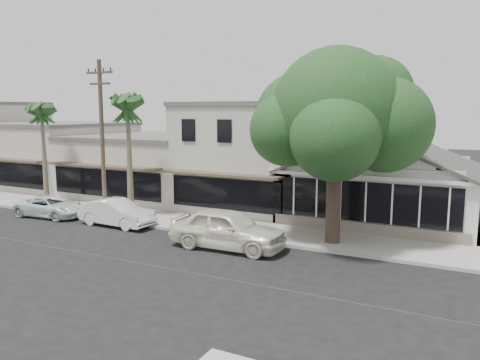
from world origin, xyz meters
The scene contains 13 objects.
ground centered at (0.00, 0.00, 0.00)m, with size 140.00×140.00×0.00m, color black.
sidewalk_north centered at (-8.00, 6.75, 0.07)m, with size 90.00×3.50×0.15m, color #9E9991.
corner_shop centered at (5.00, 12.47, 2.62)m, with size 10.40×8.60×5.10m.
row_building_near centered at (-3.00, 13.50, 3.25)m, with size 8.00×10.00×6.50m, color beige.
row_building_midnear centered at (-12.00, 13.50, 2.10)m, with size 10.00×10.00×4.20m, color beige.
row_building_midfar centered at (-22.50, 13.50, 2.50)m, with size 11.00×10.00×5.00m, color beige.
utility_pole centered at (-9.00, 5.20, 4.79)m, with size 1.80×0.24×9.00m.
car_0 centered at (-0.13, 3.53, 0.92)m, with size 2.17×5.39×1.84m, color silver.
car_1 centered at (-7.53, 4.52, 0.73)m, with size 1.54×4.41×1.45m, color white.
car_2 centered at (-12.53, 4.46, 0.61)m, with size 2.03×4.41×1.22m, color silver.
shade_tree centered at (3.91, 6.48, 5.97)m, with size 8.18×7.39×9.08m.
palm_east centered at (-8.00, 6.25, 6.45)m, with size 3.49×3.49×7.60m.
palm_mid centered at (-15.61, 6.80, 6.08)m, with size 3.17×3.17×7.15m.
Camera 1 is at (9.77, -14.62, 6.20)m, focal length 35.00 mm.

